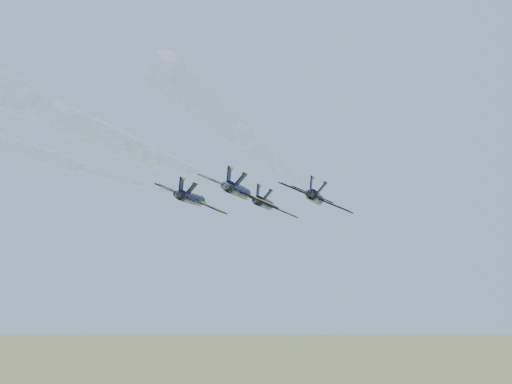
% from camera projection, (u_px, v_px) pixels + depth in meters
% --- Properties ---
extents(jet_lead, '(11.26, 15.42, 5.09)m').
position_uv_depth(jet_lead, '(264.00, 203.00, 126.95)').
color(jet_lead, black).
extents(jet_left, '(11.26, 15.42, 5.09)m').
position_uv_depth(jet_left, '(191.00, 198.00, 116.94)').
color(jet_left, black).
extents(jet_right, '(11.26, 15.42, 5.09)m').
position_uv_depth(jet_right, '(316.00, 198.00, 115.64)').
color(jet_right, black).
extents(jet_slot, '(11.26, 15.42, 5.09)m').
position_uv_depth(jet_slot, '(238.00, 191.00, 104.63)').
color(jet_slot, black).
extents(smoke_trail_lead, '(4.68, 76.27, 2.51)m').
position_uv_depth(smoke_trail_lead, '(177.00, 157.00, 71.45)').
color(smoke_trail_lead, white).
extents(smoke_trail_left, '(4.68, 76.27, 2.51)m').
position_uv_depth(smoke_trail_left, '(24.00, 140.00, 61.43)').
color(smoke_trail_left, white).
extents(smoke_trail_right, '(4.68, 76.27, 2.51)m').
position_uv_depth(smoke_trail_right, '(259.00, 137.00, 60.13)').
color(smoke_trail_right, white).
extents(smoke_trail_slot, '(4.68, 76.27, 2.51)m').
position_uv_depth(smoke_trail_slot, '(81.00, 109.00, 49.12)').
color(smoke_trail_slot, white).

